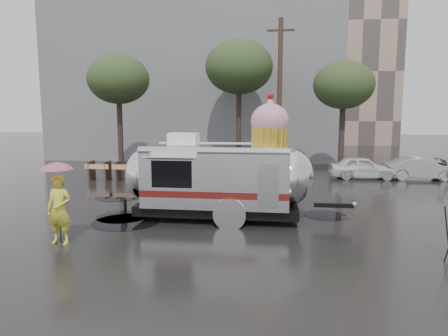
# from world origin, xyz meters

# --- Properties ---
(ground) EXTENTS (120.00, 120.00, 0.00)m
(ground) POSITION_xyz_m (0.00, 0.00, 0.00)
(ground) COLOR black
(ground) RESTS_ON ground
(puddles) EXTENTS (10.04, 5.94, 0.01)m
(puddles) POSITION_xyz_m (-1.60, 4.06, 0.01)
(puddles) COLOR black
(puddles) RESTS_ON ground
(grey_building) EXTENTS (22.00, 12.00, 13.00)m
(grey_building) POSITION_xyz_m (-4.00, 24.00, 6.50)
(grey_building) COLOR slate
(grey_building) RESTS_ON ground
(utility_pole) EXTENTS (1.60, 0.28, 9.00)m
(utility_pole) POSITION_xyz_m (2.50, 14.00, 4.62)
(utility_pole) COLOR #473323
(utility_pole) RESTS_ON ground
(tree_left) EXTENTS (3.64, 3.64, 6.95)m
(tree_left) POSITION_xyz_m (-7.00, 13.00, 5.48)
(tree_left) COLOR #382D26
(tree_left) RESTS_ON ground
(tree_mid) EXTENTS (4.20, 4.20, 8.03)m
(tree_mid) POSITION_xyz_m (0.00, 15.00, 6.34)
(tree_mid) COLOR #382D26
(tree_mid) RESTS_ON ground
(tree_right) EXTENTS (3.36, 3.36, 6.42)m
(tree_right) POSITION_xyz_m (6.00, 13.00, 5.06)
(tree_right) COLOR #382D26
(tree_right) RESTS_ON ground
(barricade_row) EXTENTS (4.30, 0.80, 1.00)m
(barricade_row) POSITION_xyz_m (-5.55, 9.96, 0.52)
(barricade_row) COLOR #473323
(barricade_row) RESTS_ON ground
(airstream_trailer) EXTENTS (7.93, 3.02, 4.27)m
(airstream_trailer) POSITION_xyz_m (0.37, 2.95, 1.50)
(airstream_trailer) COLOR silver
(airstream_trailer) RESTS_ON ground
(person_left) EXTENTS (0.70, 0.48, 1.90)m
(person_left) POSITION_xyz_m (-3.63, -0.27, 0.95)
(person_left) COLOR yellow
(person_left) RESTS_ON ground
(umbrella_pink) EXTENTS (1.05, 1.05, 2.27)m
(umbrella_pink) POSITION_xyz_m (-3.63, -0.27, 1.91)
(umbrella_pink) COLOR #FF9EBD
(umbrella_pink) RESTS_ON ground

